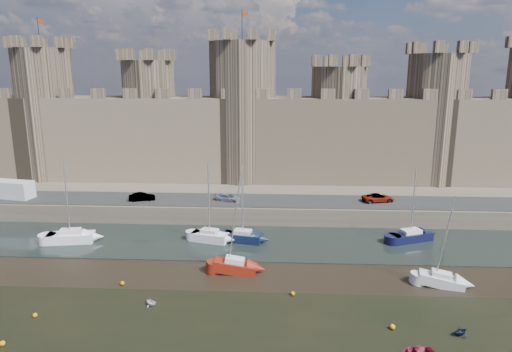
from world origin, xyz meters
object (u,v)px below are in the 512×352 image
(car_0, at_px, (1,194))
(car_1, at_px, (142,197))
(sailboat_1, at_px, (243,236))
(sailboat_2, at_px, (210,236))
(car_3, at_px, (378,198))
(sailboat_5, at_px, (441,279))
(sailboat_4, at_px, (235,266))
(sailboat_0, at_px, (71,237))
(van, at_px, (13,190))
(sailboat_3, at_px, (411,236))
(car_2, at_px, (228,198))

(car_0, bearing_deg, car_1, -81.53)
(car_0, relative_size, sailboat_1, 0.39)
(sailboat_1, relative_size, sailboat_2, 0.96)
(car_3, bearing_deg, sailboat_1, 106.94)
(car_1, xyz_separation_m, sailboat_2, (11.16, -9.12, -2.31))
(sailboat_1, height_order, sailboat_5, sailboat_1)
(car_0, bearing_deg, sailboat_4, -107.22)
(sailboat_0, bearing_deg, van, 131.81)
(sailboat_0, bearing_deg, sailboat_1, -5.95)
(car_0, height_order, sailboat_4, sailboat_4)
(sailboat_1, xyz_separation_m, sailboat_2, (-4.11, -0.12, 0.03))
(sailboat_3, bearing_deg, sailboat_0, 161.64)
(car_1, bearing_deg, sailboat_2, -144.10)
(car_0, relative_size, car_1, 1.03)
(car_3, bearing_deg, car_0, 79.26)
(car_1, bearing_deg, sailboat_1, -135.36)
(sailboat_5, bearing_deg, sailboat_4, -172.25)
(sailboat_4, bearing_deg, car_3, 46.97)
(car_3, relative_size, sailboat_0, 0.43)
(sailboat_0, relative_size, sailboat_3, 1.11)
(car_0, relative_size, sailboat_3, 0.41)
(sailboat_4, bearing_deg, sailboat_2, 116.43)
(car_2, bearing_deg, sailboat_0, 133.85)
(car_3, xyz_separation_m, sailboat_1, (-18.65, -10.16, -2.36))
(car_2, height_order, sailboat_2, sailboat_2)
(sailboat_0, xyz_separation_m, sailboat_3, (42.34, 2.69, -0.07))
(car_3, xyz_separation_m, sailboat_4, (-18.75, -18.96, -2.36))
(van, xyz_separation_m, sailboat_3, (55.66, -8.01, -3.07))
(van, relative_size, sailboat_2, 0.60)
(car_0, relative_size, sailboat_2, 0.38)
(car_2, relative_size, sailboat_3, 0.39)
(car_0, distance_m, sailboat_2, 33.72)
(car_0, distance_m, sailboat_3, 58.01)
(car_2, relative_size, sailboat_5, 0.39)
(car_1, height_order, sailboat_3, sailboat_3)
(car_3, distance_m, sailboat_3, 9.39)
(car_3, height_order, sailboat_5, sailboat_5)
(car_1, height_order, car_2, car_1)
(sailboat_0, xyz_separation_m, sailboat_2, (17.22, 1.18, -0.01))
(van, bearing_deg, car_2, 10.85)
(sailboat_1, bearing_deg, car_2, 119.14)
(sailboat_1, bearing_deg, sailboat_5, -15.19)
(car_2, distance_m, car_3, 21.50)
(car_1, relative_size, sailboat_1, 0.38)
(car_3, distance_m, van, 53.31)
(sailboat_5, bearing_deg, sailboat_2, 169.91)
(sailboat_1, xyz_separation_m, sailboat_3, (21.01, 1.39, -0.03))
(sailboat_3, distance_m, sailboat_5, 12.20)
(sailboat_2, distance_m, sailboat_5, 26.97)
(car_3, xyz_separation_m, sailboat_3, (2.36, -8.77, -2.39))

